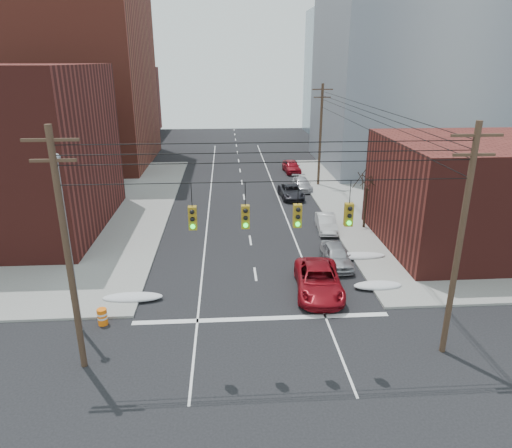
{
  "coord_description": "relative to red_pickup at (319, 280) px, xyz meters",
  "views": [
    {
      "loc": [
        -1.76,
        -15.07,
        13.3
      ],
      "look_at": [
        0.14,
        13.43,
        3.0
      ],
      "focal_mm": 32.0,
      "sensor_mm": 36.0,
      "label": 1
    }
  ],
  "objects": [
    {
      "name": "lot_car_d",
      "position": [
        -23.15,
        15.21,
        -0.04
      ],
      "size": [
        3.89,
        2.45,
        1.23
      ],
      "primitive_type": "imported",
      "rotation": [
        0.0,
        0.0,
        1.27
      ],
      "color": "#AEAEB3",
      "rests_on": "sidewalk_nw"
    },
    {
      "name": "snow_ne",
      "position": [
        3.76,
        0.25,
        -0.59
      ],
      "size": [
        3.0,
        1.08,
        0.42
      ],
      "primitive_type": "ellipsoid",
      "color": "silver",
      "rests_on": "ground"
    },
    {
      "name": "construction_barrel",
      "position": [
        -12.14,
        -2.75,
        -0.33
      ],
      "size": [
        0.53,
        0.53,
        0.92
      ],
      "rotation": [
        0.0,
        0.0,
        0.0
      ],
      "color": "orange",
      "rests_on": "ground"
    },
    {
      "name": "lot_car_c",
      "position": [
        -20.74,
        11.15,
        0.09
      ],
      "size": [
        5.49,
        3.57,
        1.48
      ],
      "primitive_type": "imported",
      "rotation": [
        0.0,
        0.0,
        1.25
      ],
      "color": "black",
      "rests_on": "sidewalk_nw"
    },
    {
      "name": "building_brick_far",
      "position": [
        -29.64,
        64.75,
        5.2
      ],
      "size": [
        22.0,
        18.0,
        12.0
      ],
      "primitive_type": "cube",
      "color": "#501C18",
      "rests_on": "ground"
    },
    {
      "name": "ground",
      "position": [
        -3.64,
        -9.25,
        -0.8
      ],
      "size": [
        160.0,
        160.0,
        0.0
      ],
      "primitive_type": "plane",
      "color": "black",
      "rests_on": "ground"
    },
    {
      "name": "utility_pole_far",
      "position": [
        4.86,
        24.75,
        4.98
      ],
      "size": [
        2.2,
        0.28,
        11.0
      ],
      "color": "#473323",
      "rests_on": "ground"
    },
    {
      "name": "snow_nw",
      "position": [
        -11.04,
        -0.25,
        -0.59
      ],
      "size": [
        3.5,
        1.08,
        0.42
      ],
      "primitive_type": "ellipsoid",
      "color": "silver",
      "rests_on": "ground"
    },
    {
      "name": "parked_car_c",
      "position": [
        1.16,
        20.17,
        -0.15
      ],
      "size": [
        2.42,
        4.79,
        1.3
      ],
      "primitive_type": "imported",
      "rotation": [
        0.0,
        0.0,
        0.06
      ],
      "color": "black",
      "rests_on": "ground"
    },
    {
      "name": "building_glass",
      "position": [
        20.36,
        60.75,
        10.2
      ],
      "size": [
        20.0,
        18.0,
        22.0
      ],
      "primitive_type": "cube",
      "color": "gray",
      "rests_on": "ground"
    },
    {
      "name": "parked_car_f",
      "position": [
        2.76,
        31.58,
        -0.15
      ],
      "size": [
        1.5,
        4.0,
        1.3
      ],
      "primitive_type": "imported",
      "rotation": [
        0.0,
        0.0,
        0.03
      ],
      "color": "black",
      "rests_on": "ground"
    },
    {
      "name": "parked_car_d",
      "position": [
        2.76,
        23.19,
        -0.18
      ],
      "size": [
        1.91,
        4.39,
        1.26
      ],
      "primitive_type": "imported",
      "rotation": [
        0.0,
        0.0,
        0.04
      ],
      "color": "#BBBBC0",
      "rests_on": "ground"
    },
    {
      "name": "bare_tree",
      "position": [
        5.95,
        10.75,
        1.52
      ],
      "size": [
        2.09,
        2.2,
        4.93
      ],
      "color": "black",
      "rests_on": "ground"
    },
    {
      "name": "lot_car_a",
      "position": [
        -19.62,
        13.98,
        0.05
      ],
      "size": [
        4.34,
        1.77,
        1.4
      ],
      "primitive_type": "imported",
      "rotation": [
        0.0,
        0.0,
        1.64
      ],
      "color": "silver",
      "rests_on": "sidewalk_nw"
    },
    {
      "name": "parked_car_a",
      "position": [
        1.98,
        3.8,
        -0.08
      ],
      "size": [
        1.73,
        4.24,
        1.44
      ],
      "primitive_type": "imported",
      "rotation": [
        0.0,
        0.0,
        0.01
      ],
      "color": "#A7A7AC",
      "rests_on": "ground"
    },
    {
      "name": "red_pickup",
      "position": [
        0.0,
        0.0,
        0.0
      ],
      "size": [
        3.17,
        6.0,
        1.61
      ],
      "primitive_type": "imported",
      "rotation": [
        0.0,
        0.0,
        -0.09
      ],
      "color": "maroon",
      "rests_on": "ground"
    },
    {
      "name": "parked_car_e",
      "position": [
        2.76,
        31.26,
        -0.03
      ],
      "size": [
        2.14,
        4.66,
        1.55
      ],
      "primitive_type": "imported",
      "rotation": [
        0.0,
        0.0,
        0.07
      ],
      "color": "maroon",
      "rests_on": "ground"
    },
    {
      "name": "parked_car_b",
      "position": [
        2.72,
        10.51,
        -0.13
      ],
      "size": [
        1.72,
        4.17,
        1.34
      ],
      "primitive_type": "imported",
      "rotation": [
        0.0,
        0.0,
        -0.07
      ],
      "color": "silver",
      "rests_on": "ground"
    },
    {
      "name": "utility_pole_right",
      "position": [
        4.86,
        -6.25,
        4.98
      ],
      "size": [
        2.2,
        0.28,
        11.0
      ],
      "color": "#473323",
      "rests_on": "ground"
    },
    {
      "name": "building_storefront",
      "position": [
        14.36,
        6.75,
        3.2
      ],
      "size": [
        16.0,
        12.0,
        8.0
      ],
      "primitive_type": "cube",
      "color": "#501C18",
      "rests_on": "ground"
    },
    {
      "name": "street_light",
      "position": [
        -13.14,
        -3.25,
        4.74
      ],
      "size": [
        0.44,
        0.44,
        9.32
      ],
      "color": "gray",
      "rests_on": "ground"
    },
    {
      "name": "lot_car_b",
      "position": [
        -18.2,
        19.97,
        -0.03
      ],
      "size": [
        4.95,
        3.53,
        1.25
      ],
      "primitive_type": "imported",
      "rotation": [
        0.0,
        0.0,
        1.21
      ],
      "color": "silver",
      "rests_on": "sidewalk_nw"
    },
    {
      "name": "snow_east_far",
      "position": [
        3.76,
        4.75,
        -0.59
      ],
      "size": [
        4.0,
        1.08,
        0.42
      ],
      "primitive_type": "ellipsoid",
      "color": "silver",
      "rests_on": "ground"
    },
    {
      "name": "traffic_signals",
      "position": [
        -3.54,
        -6.28,
        6.36
      ],
      "size": [
        17.0,
        0.42,
        2.02
      ],
      "color": "black",
      "rests_on": "ground"
    },
    {
      "name": "utility_pole_left",
      "position": [
        -12.14,
        -6.25,
        4.98
      ],
      "size": [
        2.2,
        0.28,
        11.0
      ],
      "color": "#473323",
      "rests_on": "ground"
    },
    {
      "name": "building_brick_tall",
      "position": [
        -27.64,
        38.75,
        14.2
      ],
      "size": [
        24.0,
        20.0,
        30.0
      ],
      "primitive_type": "cube",
      "color": "maroon",
      "rests_on": "ground"
    },
    {
      "name": "building_office",
      "position": [
        18.36,
        34.75,
        11.7
      ],
      "size": [
        22.0,
        20.0,
        25.0
      ],
      "primitive_type": "cube",
      "color": "gray",
      "rests_on": "ground"
    }
  ]
}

